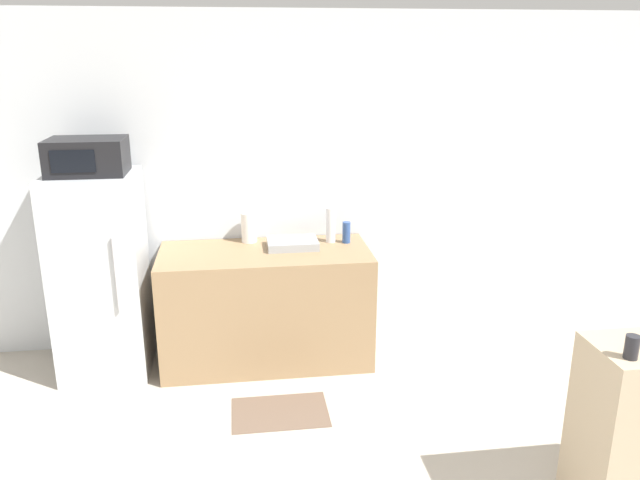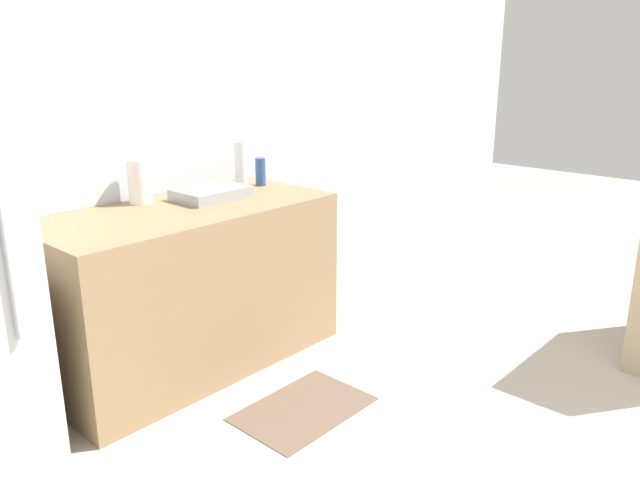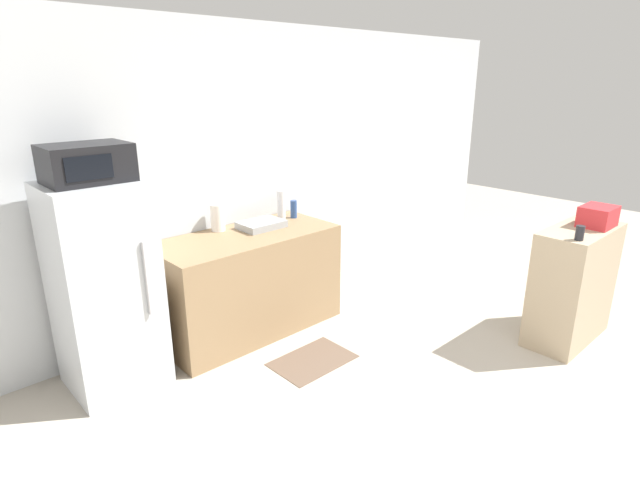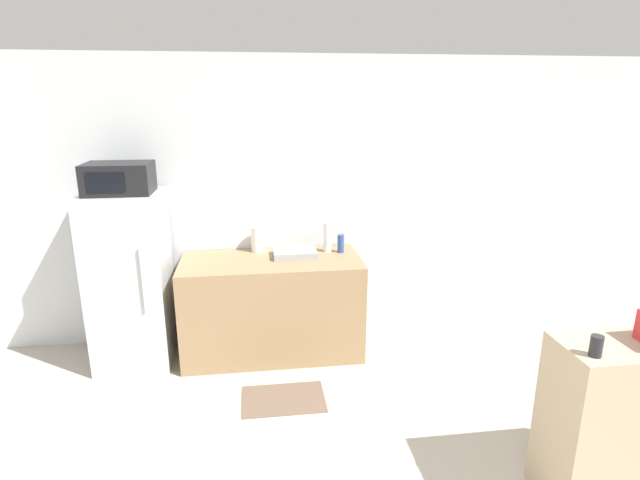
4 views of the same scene
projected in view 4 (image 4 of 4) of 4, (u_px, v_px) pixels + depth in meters
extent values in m
cube|color=silver|center=(278.00, 202.00, 4.61)|extent=(8.00, 0.06, 2.60)
cube|color=silver|center=(130.00, 280.00, 4.22)|extent=(0.62, 0.60, 1.49)
cylinder|color=#B7B7BC|center=(142.00, 280.00, 3.91)|extent=(0.02, 0.02, 0.52)
cube|color=black|center=(119.00, 178.00, 3.98)|extent=(0.52, 0.38, 0.25)
cube|color=black|center=(105.00, 182.00, 3.79)|extent=(0.28, 0.01, 0.15)
cube|color=#937551|center=(272.00, 306.00, 4.46)|extent=(1.56, 0.72, 0.88)
cube|color=#9EA3A8|center=(295.00, 253.00, 4.42)|extent=(0.38, 0.28, 0.06)
cylinder|color=silver|center=(328.00, 237.00, 4.53)|extent=(0.08, 0.08, 0.27)
cylinder|color=#2D4C8C|center=(341.00, 243.00, 4.52)|extent=(0.06, 0.06, 0.17)
cube|color=tan|center=(625.00, 421.00, 2.79)|extent=(0.87, 0.40, 0.98)
cylinder|color=#232328|center=(596.00, 346.00, 2.50)|extent=(0.06, 0.06, 0.11)
cylinder|color=white|center=(258.00, 239.00, 4.54)|extent=(0.12, 0.12, 0.23)
cube|color=brown|center=(283.00, 399.00, 3.83)|extent=(0.64, 0.43, 0.01)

